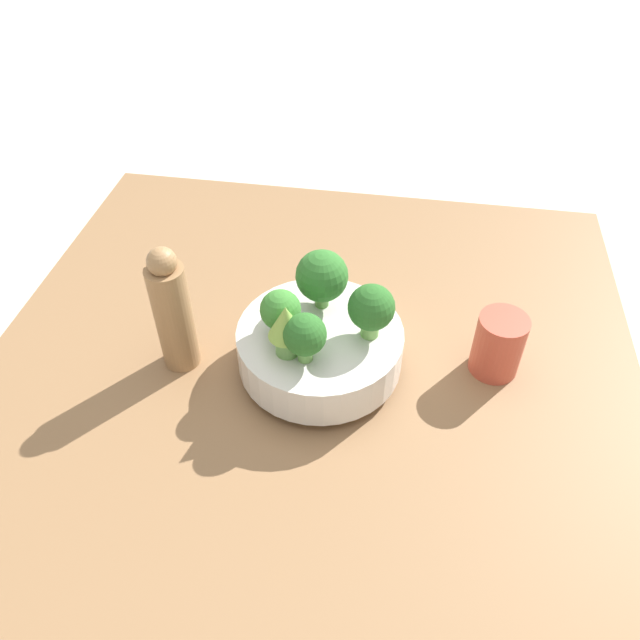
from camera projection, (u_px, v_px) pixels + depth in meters
name	position (u px, v px, depth m)	size (l,w,h in m)	color
ground_plane	(311.00, 378.00, 0.89)	(6.00, 6.00, 0.00)	beige
table	(311.00, 368.00, 0.88)	(0.87, 0.89, 0.04)	olive
bowl	(320.00, 347.00, 0.82)	(0.22, 0.22, 0.07)	silver
broccoli_floret_back	(371.00, 309.00, 0.77)	(0.06, 0.06, 0.08)	#7AB256
broccoli_floret_right	(305.00, 335.00, 0.74)	(0.05, 0.05, 0.07)	#6BA34C
broccoli_floret_left	(322.00, 276.00, 0.80)	(0.07, 0.07, 0.08)	#609347
broccoli_floret_front	(281.00, 311.00, 0.77)	(0.05, 0.05, 0.07)	#609347
romanesco_piece_near	(286.00, 326.00, 0.74)	(0.05, 0.05, 0.08)	#609347
cup	(498.00, 345.00, 0.82)	(0.07, 0.07, 0.09)	#C64C38
pepper_mill	(173.00, 312.00, 0.80)	(0.05, 0.05, 0.19)	#997047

